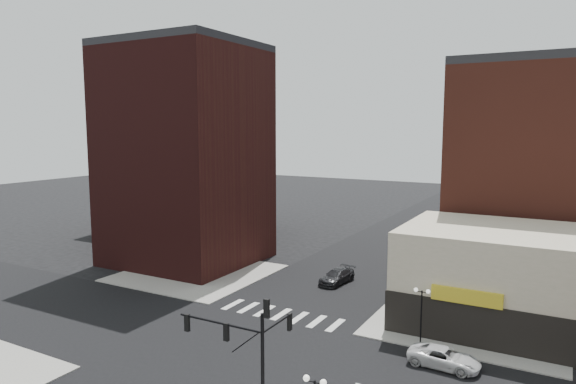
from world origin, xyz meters
The scene contains 13 objects.
ground centered at (0.00, 0.00, 0.00)m, with size 240.00×240.00×0.00m, color black.
road_ew centered at (0.00, 0.00, 0.01)m, with size 200.00×14.00×0.02m, color black.
road_ns centered at (0.00, 0.00, 0.01)m, with size 14.00×200.00×0.02m, color black.
sidewalk_nw centered at (-14.50, 14.50, 0.06)m, with size 15.00×15.00×0.12m, color gray.
sidewalk_ne centered at (14.50, 14.50, 0.06)m, with size 15.00×15.00×0.12m, color gray.
building_nw centered at (-19.00, 18.50, 12.50)m, with size 16.00×15.00×25.00m, color #371211.
building_nw_low centered at (-32.00, 34.00, 6.00)m, with size 20.00×18.00×12.00m, color #371211.
building_ne_midrise centered at (19.00, 29.50, 11.00)m, with size 18.00×15.00×22.00m, color maroon.
building_ne_row centered at (21.00, 15.00, 3.30)m, with size 24.20×12.20×8.00m.
traffic_signal centered at (7.24, -7.83, 4.96)m, with size 5.59×3.09×7.77m.
street_lamp_ne centered at (12.00, 8.00, 3.29)m, with size 1.22×0.32×4.16m.
white_suv centered at (14.37, 5.04, 0.66)m, with size 2.20×4.77×1.33m, color silver.
dark_sedan_north centered at (0.50, 18.77, 0.73)m, with size 2.04×5.03×1.46m, color black.
Camera 1 is at (21.09, -28.84, 16.13)m, focal length 32.00 mm.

